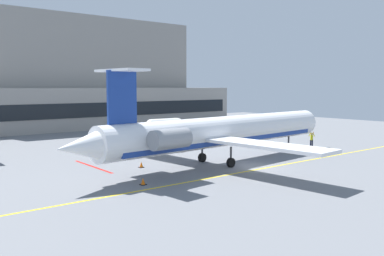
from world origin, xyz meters
name	(u,v)px	position (x,y,z in m)	size (l,w,h in m)	color
ground	(253,167)	(0.00, 0.00, -0.05)	(120.00, 120.00, 0.11)	slate
terminal_building	(79,84)	(2.81, 46.22, 8.05)	(67.87, 11.41, 20.52)	gray
regional_jet	(222,132)	(-1.23, 3.02, 3.16)	(35.29, 25.84, 8.95)	white
baggage_tug	(171,142)	(0.19, 13.66, 0.96)	(3.40, 4.08, 2.12)	silver
belt_loader	(156,132)	(4.71, 23.65, 0.95)	(4.09, 2.60, 2.08)	silver
fuel_tank	(165,124)	(11.47, 31.23, 1.23)	(7.10, 2.11, 2.17)	white
marshaller	(312,139)	(15.37, 4.33, 0.99)	(0.40, 0.80, 1.94)	#191E33
safety_cone_alpha	(225,143)	(7.77, 12.09, 0.25)	(0.47, 0.47, 0.55)	orange
safety_cone_bravo	(141,165)	(-8.56, 6.24, 0.25)	(0.47, 0.47, 0.55)	orange
safety_cone_charlie	(143,182)	(-12.11, 0.21, 0.25)	(0.47, 0.47, 0.55)	orange
safety_cone_delta	(297,147)	(12.61, 4.52, 0.25)	(0.47, 0.47, 0.55)	orange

